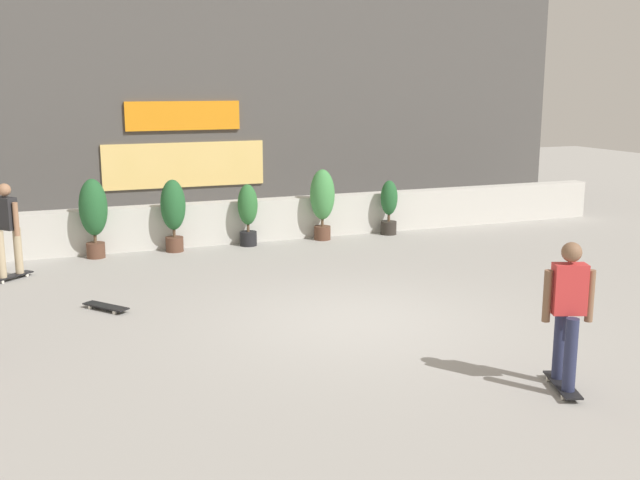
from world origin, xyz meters
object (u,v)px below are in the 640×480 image
(potted_plant_0, at_px, (93,212))
(skater_far_left, at_px, (568,310))
(skateboard_near_camera, at_px, (106,306))
(potted_plant_2, at_px, (248,212))
(potted_plant_4, at_px, (389,205))
(potted_plant_3, at_px, (322,199))
(skater_foreground, at_px, (7,227))
(potted_plant_1, at_px, (173,210))

(potted_plant_0, bearing_deg, skater_far_left, -64.05)
(skateboard_near_camera, bearing_deg, skater_far_left, -48.45)
(potted_plant_2, height_order, skateboard_near_camera, potted_plant_2)
(potted_plant_4, bearing_deg, potted_plant_2, 180.00)
(potted_plant_0, relative_size, potted_plant_2, 1.20)
(potted_plant_3, xyz_separation_m, skater_far_left, (-0.57, -8.71, 0.03))
(skater_far_left, bearing_deg, potted_plant_3, 86.28)
(potted_plant_2, relative_size, potted_plant_4, 1.06)
(skater_foreground, bearing_deg, skater_far_left, -52.37)
(skateboard_near_camera, bearing_deg, potted_plant_0, 86.97)
(skater_foreground, relative_size, skater_far_left, 1.00)
(potted_plant_1, bearing_deg, skater_far_left, -72.86)
(skater_far_left, xyz_separation_m, skateboard_near_camera, (-4.43, 5.00, -0.88))
(skater_far_left, bearing_deg, potted_plant_2, 97.34)
(skater_far_left, relative_size, skateboard_near_camera, 2.24)
(potted_plant_1, distance_m, skateboard_near_camera, 4.17)
(potted_plant_3, bearing_deg, potted_plant_4, 0.00)
(potted_plant_1, xyz_separation_m, skateboard_near_camera, (-1.75, -3.71, -0.79))
(potted_plant_1, height_order, potted_plant_4, potted_plant_1)
(potted_plant_2, bearing_deg, skater_foreground, -165.38)
(potted_plant_3, relative_size, potted_plant_4, 1.26)
(potted_plant_1, height_order, skater_far_left, skater_far_left)
(potted_plant_1, height_order, skateboard_near_camera, potted_plant_1)
(potted_plant_1, bearing_deg, potted_plant_3, 0.00)
(potted_plant_0, distance_m, skateboard_near_camera, 3.81)
(potted_plant_1, height_order, skater_foreground, skater_foreground)
(skateboard_near_camera, bearing_deg, potted_plant_1, 64.74)
(potted_plant_3, distance_m, potted_plant_4, 1.64)
(potted_plant_0, height_order, potted_plant_2, potted_plant_0)
(potted_plant_3, bearing_deg, potted_plant_0, -180.00)
(potted_plant_1, distance_m, potted_plant_2, 1.57)
(skater_far_left, bearing_deg, skater_foreground, 127.63)
(skater_far_left, bearing_deg, potted_plant_4, 75.89)
(potted_plant_1, relative_size, skater_far_left, 0.87)
(potted_plant_0, xyz_separation_m, skateboard_near_camera, (-0.20, -3.71, -0.85))
(potted_plant_3, bearing_deg, skater_foreground, -169.16)
(potted_plant_2, relative_size, skater_foreground, 0.77)
(potted_plant_2, bearing_deg, potted_plant_1, -180.00)
(potted_plant_4, bearing_deg, skater_foreground, -171.33)
(potted_plant_2, height_order, potted_plant_4, potted_plant_2)
(potted_plant_3, bearing_deg, skateboard_near_camera, -143.46)
(potted_plant_2, bearing_deg, skateboard_near_camera, -131.79)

